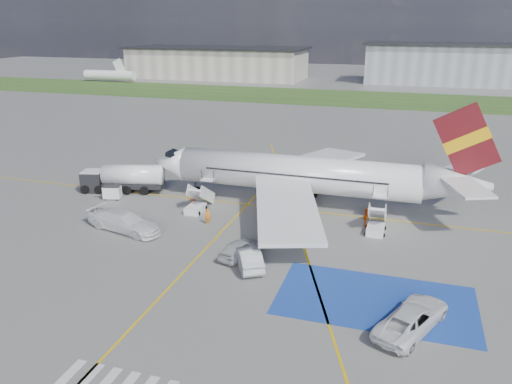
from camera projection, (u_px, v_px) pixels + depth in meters
ground at (259, 258)px, 42.27m from camera, size 400.00×400.00×0.00m
grass_strip at (367, 99)px, 128.01m from camera, size 400.00×30.00×0.01m
taxiway_line_main at (292, 209)px, 53.09m from camera, size 120.00×0.20×0.01m
taxiway_line_cross at (148, 310)px, 34.65m from camera, size 0.20×60.00×0.01m
taxiway_line_diag at (292, 209)px, 53.09m from camera, size 20.71×56.45×0.01m
staging_box at (375, 300)px, 35.84m from camera, size 14.00×8.00×0.01m
terminal_west at (217, 63)px, 173.46m from camera, size 60.00×22.00×10.00m
terminal_centre at (445, 64)px, 156.53m from camera, size 48.00×18.00×12.00m
airliner at (311, 175)px, 53.37m from camera, size 36.81×32.95×11.92m
airstairs_fwd at (197, 205)px, 52.59m from camera, size 1.90×5.20×3.60m
airstairs_aft at (376, 225)px, 47.38m from camera, size 1.90×5.20×3.60m
fuel_tanker at (124, 180)px, 58.32m from camera, size 9.77×4.68×3.23m
gpu_cart at (112, 193)px, 56.00m from camera, size 2.12×1.63×1.57m
car_silver_a at (239, 248)px, 42.25m from camera, size 2.81×4.80×1.54m
car_silver_b at (248, 257)px, 40.60m from camera, size 3.99×5.28×1.67m
van_white_a at (413, 314)px, 32.28m from camera, size 4.57×6.07×2.07m
van_white_b at (124, 218)px, 47.45m from camera, size 6.60×3.92×2.42m
crew_fwd at (208, 217)px, 49.00m from camera, size 0.69×0.62×1.59m
crew_nose at (191, 198)px, 53.81m from camera, size 1.02×1.13×1.91m
crew_aft at (366, 218)px, 48.35m from camera, size 0.59×1.16×1.90m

